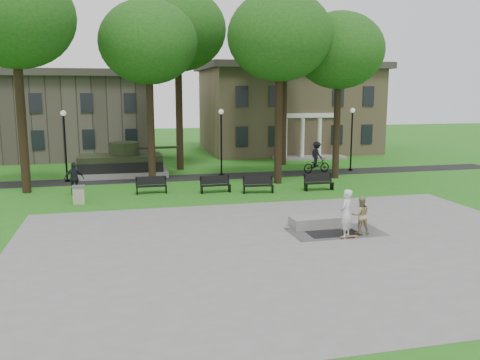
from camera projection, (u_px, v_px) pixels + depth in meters
The scene contains 27 objects.
ground at pixel (262, 217), 24.38m from camera, with size 120.00×120.00×0.00m, color #226217.
plaza at pixel (298, 248), 19.59m from camera, with size 22.00×16.00×0.02m, color gray.
footpath at pixel (215, 177), 35.87m from camera, with size 44.00×2.60×0.01m, color black.
building_right at pixel (287, 107), 50.83m from camera, with size 17.00×12.00×8.60m.
building_left at pixel (68, 117), 46.60m from camera, with size 15.00×10.00×7.20m, color #4C443D.
tree_0 at pixel (14, 18), 28.50m from camera, with size 6.80×6.80×12.97m.
tree_1 at pixel (148, 43), 31.85m from camera, with size 6.20×6.20×11.63m.
tree_2 at pixel (280, 37), 31.71m from camera, with size 6.60×6.60×12.16m.
tree_3 at pixel (339, 51), 33.83m from camera, with size 6.00×6.00×11.19m.
tree_4 at pixel (177, 30), 37.44m from camera, with size 7.20×7.20×13.50m.
tree_5 at pixel (285, 43), 40.00m from camera, with size 6.40×6.40×12.44m.
lamp_left at pixel (65, 140), 33.37m from camera, with size 0.36×0.36×4.73m.
lamp_mid at pixel (221, 137), 35.79m from camera, with size 0.36×0.36×4.73m.
lamp_right at pixel (352, 134), 38.09m from camera, with size 0.36×0.36×4.73m.
tank_monument at pixel (121, 164), 36.15m from camera, with size 7.45×3.40×2.40m.
puddle at pixel (333, 233), 21.52m from camera, with size 2.20×1.20×0.00m, color black.
concrete_block at pixel (315, 222), 22.55m from camera, with size 2.20×1.00×0.45m, color gray.
skateboard at pixel (349, 237), 20.85m from camera, with size 0.78×0.20×0.07m, color brown.
skateboarder at pixel (346, 213), 20.79m from camera, with size 0.73×0.48×2.01m, color silver.
friend_watching at pixel (361, 215), 21.36m from camera, with size 0.78×0.61×1.61m, color #9B8C64.
pedestrian_walker at pixel (74, 179), 29.34m from camera, with size 1.14×0.47×1.95m, color black.
cyclist at pixel (317, 160), 37.51m from camera, with size 2.23×1.30×2.31m.
park_bench_0 at pixel (151, 185), 29.95m from camera, with size 1.81×0.56×1.00m.
park_bench_1 at pixel (215, 184), 30.21m from camera, with size 1.82×0.62×1.00m.
park_bench_2 at pixel (258, 184), 30.09m from camera, with size 1.84×0.74×1.00m.
park_bench_3 at pixel (318, 182), 30.92m from camera, with size 1.80×0.52×1.00m.
trash_bin at pixel (79, 195), 27.27m from camera, with size 0.69×0.69×0.96m.
Camera 1 is at (-6.58, -22.80, 5.98)m, focal length 38.00 mm.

